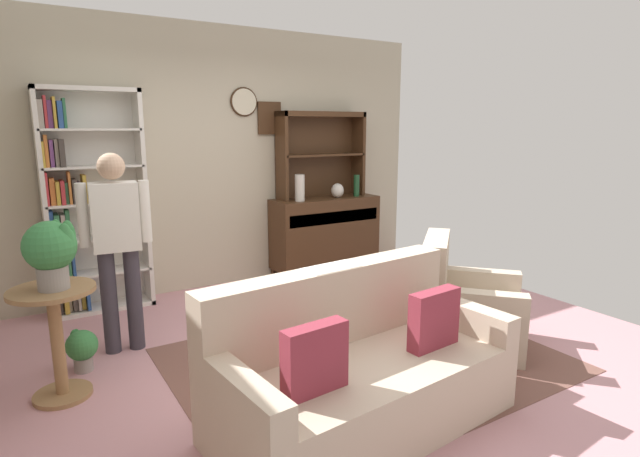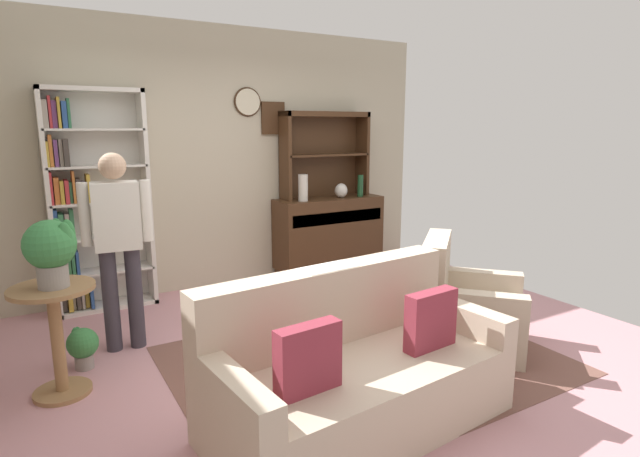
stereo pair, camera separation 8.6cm
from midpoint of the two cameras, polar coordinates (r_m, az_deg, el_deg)
The scene contains 17 objects.
ground_plane at distance 4.12m, azimuth -0.34°, elevation -13.83°, with size 5.40×4.60×0.02m, color #C68C93.
wall_back at distance 5.67m, azimuth -11.65°, elevation 7.74°, with size 5.00×0.09×2.80m.
area_rug at distance 3.99m, azimuth 4.51°, elevation -14.53°, with size 2.78×2.13×0.01m, color brown.
bookshelf at distance 5.21m, azimuth -25.31°, elevation 2.48°, with size 0.90×0.30×2.10m.
sideboard at distance 6.06m, azimuth 0.17°, elevation -0.35°, with size 1.30×0.45×0.92m.
sideboard_hutch at distance 6.03m, azimuth -0.37°, elevation 9.65°, with size 1.10×0.26×1.00m.
vase_tall at distance 5.71m, azimuth -2.74°, elevation 4.61°, with size 0.11×0.11×0.30m, color beige.
vase_round at distance 5.99m, azimuth 1.57°, elevation 4.32°, with size 0.15×0.15×0.17m, color beige.
bottle_wine at distance 6.11m, azimuth 3.74°, elevation 4.87°, with size 0.07×0.07×0.26m, color #194223.
couch_floral at distance 3.13m, azimuth 3.58°, elevation -15.96°, with size 1.87×1.01×0.90m.
armchair_floral at distance 4.30m, azimuth 15.58°, elevation -8.85°, with size 1.08×1.08×0.88m.
plant_stand at distance 3.74m, azimuth -28.25°, elevation -10.18°, with size 0.52×0.52×0.75m.
potted_plant_large at distance 3.57m, azimuth -28.70°, elevation -2.09°, with size 0.31×0.31×0.43m.
potted_plant_small at distance 4.15m, azimuth -25.89°, elevation -12.00°, with size 0.22×0.22×0.31m.
person_reading at distance 4.17m, azimuth -22.52°, elevation -1.09°, with size 0.53×0.23×1.56m.
coffee_table at distance 3.79m, azimuth -0.38°, elevation -10.19°, with size 0.80×0.50×0.42m.
book_stack at distance 3.81m, azimuth 0.40°, elevation -8.70°, with size 0.20×0.15×0.04m.
Camera 1 is at (-1.97, -3.17, 1.75)m, focal length 28.32 mm.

